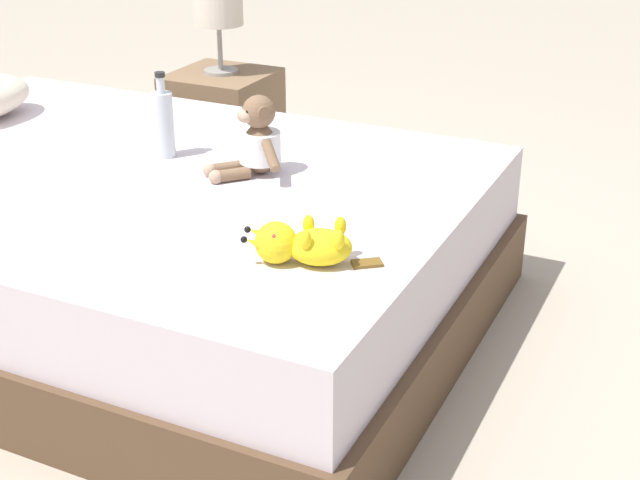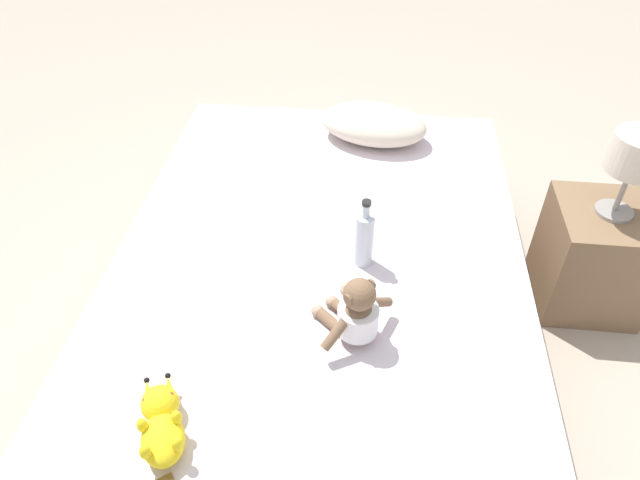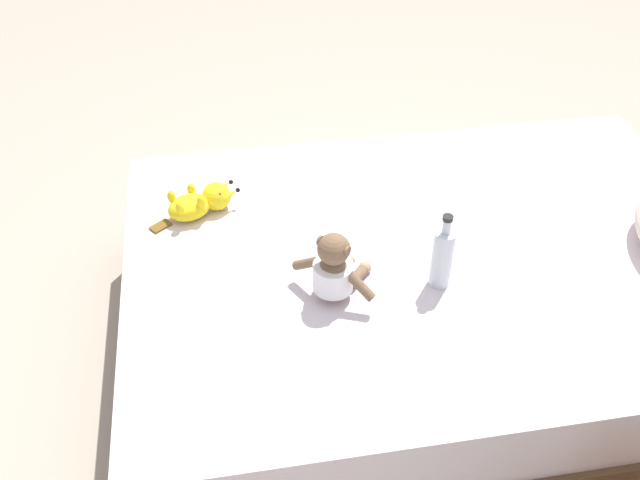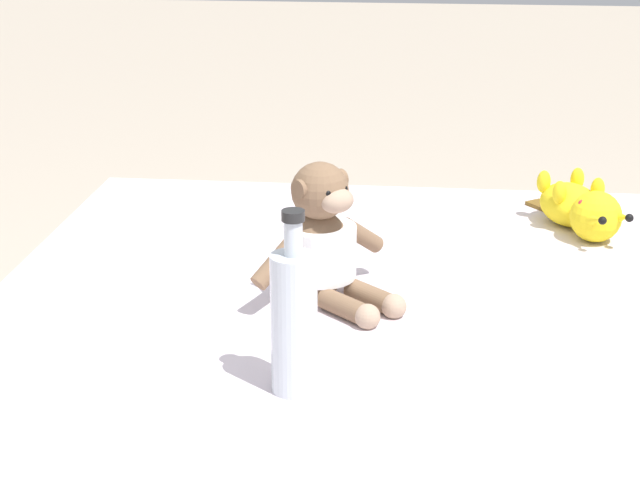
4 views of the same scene
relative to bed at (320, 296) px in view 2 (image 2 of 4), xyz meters
name	(u,v)px [view 2 (image 2 of 4)]	position (x,y,z in m)	size (l,w,h in m)	color
ground_plane	(320,334)	(0.00, 0.00, -0.23)	(16.00, 16.00, 0.00)	#B7A893
bed	(320,296)	(0.00, 0.00, 0.00)	(1.48, 2.09, 0.46)	brown
pillow	(374,124)	(0.16, 0.77, 0.31)	(0.52, 0.39, 0.15)	beige
plush_monkey	(356,314)	(0.15, -0.37, 0.33)	(0.26, 0.26, 0.24)	brown
plush_yellow_creature	(162,424)	(-0.33, -0.75, 0.28)	(0.18, 0.32, 0.10)	yellow
glass_bottle	(364,238)	(0.15, -0.04, 0.34)	(0.06, 0.06, 0.26)	silver
nightstand	(594,257)	(1.09, 0.33, 0.00)	(0.39, 0.39, 0.46)	#846647
bedside_lamp	(637,157)	(1.09, 0.33, 0.49)	(0.20, 0.20, 0.34)	gray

